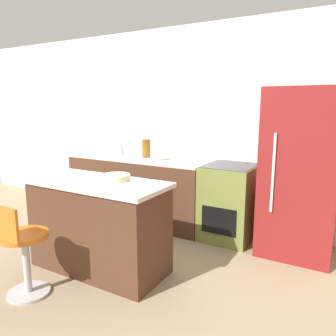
{
  "coord_description": "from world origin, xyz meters",
  "views": [
    {
      "loc": [
        2.25,
        -3.29,
        1.6
      ],
      "look_at": [
        0.55,
        -0.34,
        0.93
      ],
      "focal_mm": 35.0,
      "sensor_mm": 36.0,
      "label": 1
    }
  ],
  "objects_px": {
    "oven_range": "(229,202)",
    "stool_chair": "(22,251)",
    "kettle": "(119,148)",
    "refrigerator": "(300,173)",
    "mixing_bowl": "(163,155)"
  },
  "relations": [
    {
      "from": "oven_range",
      "to": "stool_chair",
      "type": "bearing_deg",
      "value": -117.47
    },
    {
      "from": "stool_chair",
      "to": "kettle",
      "type": "relative_size",
      "value": 4.07
    },
    {
      "from": "oven_range",
      "to": "kettle",
      "type": "xyz_separation_m",
      "value": [
        -1.67,
        0.05,
        0.53
      ]
    },
    {
      "from": "oven_range",
      "to": "kettle",
      "type": "distance_m",
      "value": 1.76
    },
    {
      "from": "refrigerator",
      "to": "stool_chair",
      "type": "xyz_separation_m",
      "value": [
        -1.84,
        -2.03,
        -0.48
      ]
    },
    {
      "from": "oven_range",
      "to": "stool_chair",
      "type": "height_order",
      "value": "oven_range"
    },
    {
      "from": "mixing_bowl",
      "to": "oven_range",
      "type": "bearing_deg",
      "value": -2.74
    },
    {
      "from": "oven_range",
      "to": "stool_chair",
      "type": "xyz_separation_m",
      "value": [
        -1.06,
        -2.05,
        -0.05
      ]
    },
    {
      "from": "stool_chair",
      "to": "mixing_bowl",
      "type": "relative_size",
      "value": 3.73
    },
    {
      "from": "stool_chair",
      "to": "mixing_bowl",
      "type": "xyz_separation_m",
      "value": [
        0.12,
        2.09,
        0.55
      ]
    },
    {
      "from": "kettle",
      "to": "mixing_bowl",
      "type": "xyz_separation_m",
      "value": [
        0.73,
        0.0,
        -0.03
      ]
    },
    {
      "from": "refrigerator",
      "to": "stool_chair",
      "type": "distance_m",
      "value": 2.78
    },
    {
      "from": "mixing_bowl",
      "to": "kettle",
      "type": "bearing_deg",
      "value": 180.0
    },
    {
      "from": "kettle",
      "to": "mixing_bowl",
      "type": "relative_size",
      "value": 0.92
    },
    {
      "from": "stool_chair",
      "to": "refrigerator",
      "type": "bearing_deg",
      "value": 47.78
    }
  ]
}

